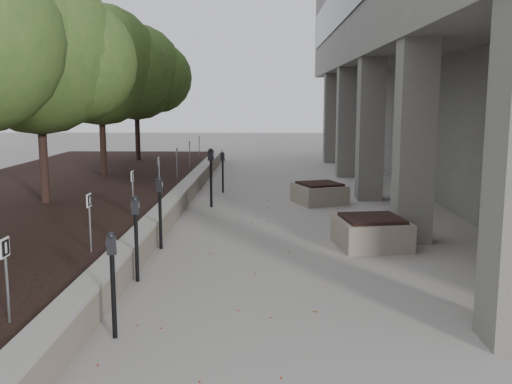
# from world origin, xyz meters

# --- Properties ---
(ground) EXTENTS (90.00, 90.00, 0.00)m
(ground) POSITION_xyz_m (0.00, 0.00, 0.00)
(ground) COLOR gray
(ground) RESTS_ON ground
(retaining_wall) EXTENTS (0.39, 26.00, 0.50)m
(retaining_wall) POSITION_xyz_m (-1.82, 9.00, 0.25)
(retaining_wall) COLOR gray
(retaining_wall) RESTS_ON ground
(planting_bed) EXTENTS (7.00, 26.00, 0.40)m
(planting_bed) POSITION_xyz_m (-5.50, 9.00, 0.20)
(planting_bed) COLOR black
(planting_bed) RESTS_ON ground
(crabapple_tree_3) EXTENTS (4.60, 4.00, 5.44)m
(crabapple_tree_3) POSITION_xyz_m (-4.80, 8.00, 3.12)
(crabapple_tree_3) COLOR #355420
(crabapple_tree_3) RESTS_ON planting_bed
(crabapple_tree_4) EXTENTS (4.60, 4.00, 5.44)m
(crabapple_tree_4) POSITION_xyz_m (-4.80, 13.00, 3.12)
(crabapple_tree_4) COLOR #355420
(crabapple_tree_4) RESTS_ON planting_bed
(crabapple_tree_5) EXTENTS (4.60, 4.00, 5.44)m
(crabapple_tree_5) POSITION_xyz_m (-4.80, 18.00, 3.12)
(crabapple_tree_5) COLOR #355420
(crabapple_tree_5) RESTS_ON planting_bed
(parking_sign_2) EXTENTS (0.04, 0.22, 0.96)m
(parking_sign_2) POSITION_xyz_m (-2.35, 0.50, 0.88)
(parking_sign_2) COLOR black
(parking_sign_2) RESTS_ON planting_bed
(parking_sign_3) EXTENTS (0.04, 0.22, 0.96)m
(parking_sign_3) POSITION_xyz_m (-2.35, 3.50, 0.88)
(parking_sign_3) COLOR black
(parking_sign_3) RESTS_ON planting_bed
(parking_sign_4) EXTENTS (0.04, 0.22, 0.96)m
(parking_sign_4) POSITION_xyz_m (-2.35, 6.50, 0.88)
(parking_sign_4) COLOR black
(parking_sign_4) RESTS_ON planting_bed
(parking_sign_5) EXTENTS (0.04, 0.22, 0.96)m
(parking_sign_5) POSITION_xyz_m (-2.35, 9.50, 0.88)
(parking_sign_5) COLOR black
(parking_sign_5) RESTS_ON planting_bed
(parking_sign_6) EXTENTS (0.04, 0.22, 0.96)m
(parking_sign_6) POSITION_xyz_m (-2.35, 12.50, 0.88)
(parking_sign_6) COLOR black
(parking_sign_6) RESTS_ON planting_bed
(parking_sign_7) EXTENTS (0.04, 0.22, 0.96)m
(parking_sign_7) POSITION_xyz_m (-2.35, 15.50, 0.88)
(parking_sign_7) COLOR black
(parking_sign_7) RESTS_ON planting_bed
(parking_sign_8) EXTENTS (0.04, 0.22, 0.96)m
(parking_sign_8) POSITION_xyz_m (-2.35, 18.50, 0.88)
(parking_sign_8) COLOR black
(parking_sign_8) RESTS_ON planting_bed
(parking_meter_1) EXTENTS (0.15, 0.12, 1.31)m
(parking_meter_1) POSITION_xyz_m (-1.33, 1.04, 0.66)
(parking_meter_1) COLOR black
(parking_meter_1) RESTS_ON ground
(parking_meter_2) EXTENTS (0.15, 0.12, 1.37)m
(parking_meter_2) POSITION_xyz_m (-1.55, 3.23, 0.68)
(parking_meter_2) COLOR black
(parking_meter_2) RESTS_ON ground
(parking_meter_3) EXTENTS (0.14, 0.11, 1.40)m
(parking_meter_3) POSITION_xyz_m (-1.55, 5.26, 0.70)
(parking_meter_3) COLOR black
(parking_meter_3) RESTS_ON ground
(parking_meter_4) EXTENTS (0.19, 0.16, 1.58)m
(parking_meter_4) POSITION_xyz_m (-1.00, 9.66, 0.79)
(parking_meter_4) COLOR black
(parking_meter_4) RESTS_ON ground
(parking_meter_5) EXTENTS (0.14, 0.11, 1.26)m
(parking_meter_5) POSITION_xyz_m (-0.88, 12.09, 0.63)
(parking_meter_5) COLOR black
(parking_meter_5) RESTS_ON ground
(planter_front) EXTENTS (1.47, 1.47, 0.60)m
(planter_front) POSITION_xyz_m (2.52, 5.49, 0.30)
(planter_front) COLOR gray
(planter_front) RESTS_ON ground
(planter_back) EXTENTS (1.59, 1.59, 0.58)m
(planter_back) POSITION_xyz_m (1.93, 10.31, 0.29)
(planter_back) COLOR gray
(planter_back) RESTS_ON ground
(berry_scatter) EXTENTS (3.30, 14.10, 0.02)m
(berry_scatter) POSITION_xyz_m (-0.10, 5.00, 0.01)
(berry_scatter) COLOR #971D0A
(berry_scatter) RESTS_ON ground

